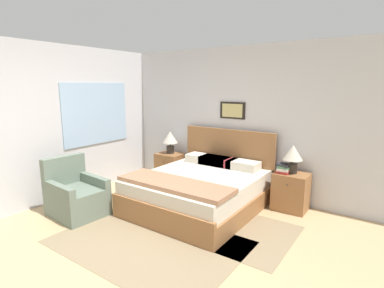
% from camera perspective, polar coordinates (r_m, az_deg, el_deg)
% --- Properties ---
extents(ground_plane, '(16.00, 16.00, 0.00)m').
position_cam_1_polar(ground_plane, '(3.67, -12.20, -20.88)').
color(ground_plane, tan).
extents(wall_back, '(7.05, 0.09, 2.60)m').
position_cam_1_polar(wall_back, '(5.40, 9.05, 4.27)').
color(wall_back, silver).
rests_on(wall_back, ground_plane).
extents(wall_left, '(0.08, 5.12, 2.60)m').
position_cam_1_polar(wall_left, '(5.85, -18.76, 4.37)').
color(wall_left, silver).
rests_on(wall_left, ground_plane).
extents(area_rug_main, '(2.29, 1.58, 0.01)m').
position_cam_1_polar(area_rug_main, '(3.98, -8.33, -17.97)').
color(area_rug_main, '#897556').
rests_on(area_rug_main, ground_plane).
extents(area_rug_bedside, '(0.72, 1.28, 0.01)m').
position_cam_1_polar(area_rug_bedside, '(4.11, 13.27, -17.14)').
color(area_rug_bedside, '#897556').
rests_on(area_rug_bedside, ground_plane).
extents(bed, '(1.75, 1.98, 1.16)m').
position_cam_1_polar(bed, '(4.82, 1.49, -8.55)').
color(bed, '#936038').
rests_on(bed, ground_plane).
extents(armchair, '(0.84, 0.72, 0.86)m').
position_cam_1_polar(armchair, '(4.92, -21.27, -9.23)').
color(armchair, slate).
rests_on(armchair, ground_plane).
extents(nightstand_near_window, '(0.51, 0.43, 0.59)m').
position_cam_1_polar(nightstand_near_window, '(6.08, -4.17, -4.51)').
color(nightstand_near_window, '#936038').
rests_on(nightstand_near_window, ground_plane).
extents(nightstand_by_door, '(0.51, 0.43, 0.59)m').
position_cam_1_polar(nightstand_by_door, '(4.99, 18.29, -8.59)').
color(nightstand_by_door, '#936038').
rests_on(nightstand_by_door, ground_plane).
extents(table_lamp_near_window, '(0.30, 0.30, 0.45)m').
position_cam_1_polar(table_lamp_near_window, '(5.97, -4.18, 0.96)').
color(table_lamp_near_window, '#2D2823').
rests_on(table_lamp_near_window, nightstand_near_window).
extents(table_lamp_by_door, '(0.30, 0.30, 0.45)m').
position_cam_1_polar(table_lamp_by_door, '(4.85, 18.66, -1.97)').
color(table_lamp_by_door, '#2D2823').
rests_on(table_lamp_by_door, nightstand_by_door).
extents(book_thick_bottom, '(0.20, 0.21, 0.04)m').
position_cam_1_polar(book_thick_bottom, '(4.89, 17.09, -5.02)').
color(book_thick_bottom, '#B7332D').
rests_on(book_thick_bottom, nightstand_by_door).
extents(book_hardcover_middle, '(0.19, 0.24, 0.04)m').
position_cam_1_polar(book_hardcover_middle, '(4.88, 17.11, -4.55)').
color(book_hardcover_middle, silver).
rests_on(book_hardcover_middle, book_thick_bottom).
extents(book_novel_upper, '(0.21, 0.24, 0.03)m').
position_cam_1_polar(book_novel_upper, '(4.87, 17.14, -4.13)').
color(book_novel_upper, '#4C7551').
rests_on(book_novel_upper, book_hardcover_middle).
extents(book_slim_near_top, '(0.23, 0.23, 0.03)m').
position_cam_1_polar(book_slim_near_top, '(4.86, 17.16, -3.79)').
color(book_slim_near_top, '#232328').
rests_on(book_slim_near_top, book_novel_upper).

